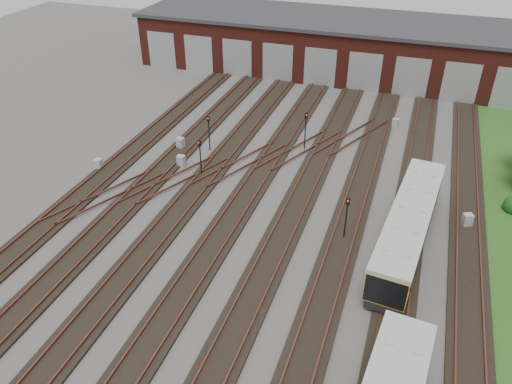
% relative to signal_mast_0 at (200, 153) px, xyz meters
% --- Properties ---
extents(ground, '(120.00, 120.00, 0.00)m').
position_rel_signal_mast_0_xyz_m(ground, '(6.60, -11.52, -2.03)').
color(ground, '#474442').
rests_on(ground, ground).
extents(track_network, '(30.40, 70.00, 0.33)m').
position_rel_signal_mast_0_xyz_m(track_network, '(6.43, -10.93, -1.92)').
color(track_network, black).
rests_on(track_network, ground).
extents(maintenance_shed, '(51.00, 12.50, 6.35)m').
position_rel_signal_mast_0_xyz_m(maintenance_shed, '(6.59, 28.45, 1.18)').
color(maintenance_shed, '#581D16').
rests_on(maintenance_shed, ground).
extents(signal_mast_0, '(0.30, 0.28, 3.16)m').
position_rel_signal_mast_0_xyz_m(signal_mast_0, '(0.00, 0.00, 0.00)').
color(signal_mast_0, black).
rests_on(signal_mast_0, ground).
extents(signal_mast_1, '(0.27, 0.26, 3.26)m').
position_rel_signal_mast_0_xyz_m(signal_mast_1, '(-1.07, 4.16, 0.04)').
color(signal_mast_1, black).
rests_on(signal_mast_1, ground).
extents(signal_mast_2, '(0.31, 0.30, 3.48)m').
position_rel_signal_mast_0_xyz_m(signal_mast_2, '(6.85, 7.16, 0.19)').
color(signal_mast_2, black).
rests_on(signal_mast_2, ground).
extents(signal_mast_3, '(0.25, 0.23, 3.31)m').
position_rel_signal_mast_0_xyz_m(signal_mast_3, '(12.62, -4.56, 0.07)').
color(signal_mast_3, black).
rests_on(signal_mast_3, ground).
extents(relay_cabinet_0, '(0.61, 0.51, 1.00)m').
position_rel_signal_mast_0_xyz_m(relay_cabinet_0, '(-8.40, -2.07, -1.53)').
color(relay_cabinet_0, '#A8ABAD').
rests_on(relay_cabinet_0, ground).
extents(relay_cabinet_1, '(0.72, 0.64, 1.06)m').
position_rel_signal_mast_0_xyz_m(relay_cabinet_1, '(-3.62, 3.54, -1.49)').
color(relay_cabinet_1, '#A8ABAD').
rests_on(relay_cabinet_1, ground).
extents(relay_cabinet_2, '(0.61, 0.51, 1.02)m').
position_rel_signal_mast_0_xyz_m(relay_cabinet_2, '(-2.16, 0.69, -1.52)').
color(relay_cabinet_2, '#A8ABAD').
rests_on(relay_cabinet_2, ground).
extents(relay_cabinet_3, '(0.67, 0.61, 0.92)m').
position_rel_signal_mast_0_xyz_m(relay_cabinet_3, '(14.07, 14.26, -1.56)').
color(relay_cabinet_3, '#A8ABAD').
rests_on(relay_cabinet_3, ground).
extents(relay_cabinet_4, '(0.79, 0.74, 1.05)m').
position_rel_signal_mast_0_xyz_m(relay_cabinet_4, '(20.47, -0.39, -1.50)').
color(relay_cabinet_4, '#A8ABAD').
rests_on(relay_cabinet_4, ground).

